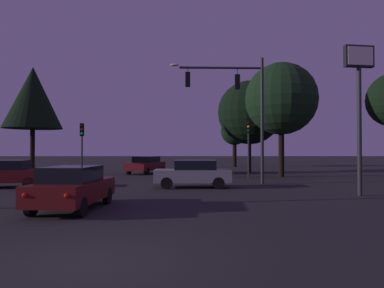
{
  "coord_description": "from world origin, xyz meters",
  "views": [
    {
      "loc": [
        1.75,
        -6.46,
        2.1
      ],
      "look_at": [
        1.91,
        17.7,
        2.49
      ],
      "focal_mm": 32.78,
      "sensor_mm": 36.0,
      "label": 1
    }
  ],
  "objects_px": {
    "tree_behind_sign": "(281,99)",
    "store_sign_illuminated": "(359,85)",
    "traffic_signal_mast_arm": "(238,99)",
    "car_crossing_right": "(8,173)",
    "car_crossing_left": "(193,173)",
    "car_nearside_lane": "(73,187)",
    "tree_left_far": "(33,98)",
    "traffic_light_corner_left": "(249,137)",
    "tree_lot_edge": "(235,132)",
    "tree_right_cluster": "(250,113)",
    "car_far_lane": "(146,165)",
    "traffic_light_corner_right": "(82,139)"
  },
  "relations": [
    {
      "from": "traffic_signal_mast_arm",
      "to": "tree_right_cluster",
      "type": "bearing_deg",
      "value": 76.6
    },
    {
      "from": "car_nearside_lane",
      "to": "store_sign_illuminated",
      "type": "height_order",
      "value": "store_sign_illuminated"
    },
    {
      "from": "car_nearside_lane",
      "to": "car_crossing_right",
      "type": "height_order",
      "value": "same"
    },
    {
      "from": "car_crossing_right",
      "to": "store_sign_illuminated",
      "type": "relative_size",
      "value": 0.64
    },
    {
      "from": "traffic_light_corner_left",
      "to": "tree_lot_edge",
      "type": "relative_size",
      "value": 0.69
    },
    {
      "from": "store_sign_illuminated",
      "to": "tree_lot_edge",
      "type": "distance_m",
      "value": 27.22
    },
    {
      "from": "traffic_signal_mast_arm",
      "to": "tree_behind_sign",
      "type": "xyz_separation_m",
      "value": [
        4.12,
        5.56,
        0.78
      ]
    },
    {
      "from": "store_sign_illuminated",
      "to": "tree_lot_edge",
      "type": "xyz_separation_m",
      "value": [
        -2.23,
        27.12,
        -0.72
      ]
    },
    {
      "from": "car_crossing_left",
      "to": "car_crossing_right",
      "type": "distance_m",
      "value": 10.28
    },
    {
      "from": "car_crossing_right",
      "to": "car_far_lane",
      "type": "height_order",
      "value": "same"
    },
    {
      "from": "car_crossing_left",
      "to": "store_sign_illuminated",
      "type": "distance_m",
      "value": 9.35
    },
    {
      "from": "car_crossing_left",
      "to": "car_crossing_right",
      "type": "bearing_deg",
      "value": 179.61
    },
    {
      "from": "car_far_lane",
      "to": "store_sign_illuminated",
      "type": "height_order",
      "value": "store_sign_illuminated"
    },
    {
      "from": "traffic_signal_mast_arm",
      "to": "traffic_light_corner_right",
      "type": "height_order",
      "value": "traffic_signal_mast_arm"
    },
    {
      "from": "traffic_light_corner_left",
      "to": "car_nearside_lane",
      "type": "height_order",
      "value": "traffic_light_corner_left"
    },
    {
      "from": "car_nearside_lane",
      "to": "tree_lot_edge",
      "type": "height_order",
      "value": "tree_lot_edge"
    },
    {
      "from": "store_sign_illuminated",
      "to": "car_nearside_lane",
      "type": "bearing_deg",
      "value": -162.95
    },
    {
      "from": "traffic_light_corner_left",
      "to": "traffic_signal_mast_arm",
      "type": "bearing_deg",
      "value": -108.89
    },
    {
      "from": "car_crossing_right",
      "to": "tree_behind_sign",
      "type": "distance_m",
      "value": 19.48
    },
    {
      "from": "car_crossing_right",
      "to": "tree_left_far",
      "type": "relative_size",
      "value": 0.5
    },
    {
      "from": "car_crossing_right",
      "to": "tree_lot_edge",
      "type": "relative_size",
      "value": 0.72
    },
    {
      "from": "car_crossing_right",
      "to": "tree_left_far",
      "type": "xyz_separation_m",
      "value": [
        -2.75,
        9.17,
        5.54
      ]
    },
    {
      "from": "traffic_signal_mast_arm",
      "to": "traffic_light_corner_right",
      "type": "bearing_deg",
      "value": 163.04
    },
    {
      "from": "tree_right_cluster",
      "to": "tree_lot_edge",
      "type": "distance_m",
      "value": 10.87
    },
    {
      "from": "traffic_light_corner_left",
      "to": "tree_right_cluster",
      "type": "relative_size",
      "value": 0.5
    },
    {
      "from": "store_sign_illuminated",
      "to": "tree_left_far",
      "type": "bearing_deg",
      "value": 148.36
    },
    {
      "from": "car_crossing_right",
      "to": "tree_right_cluster",
      "type": "distance_m",
      "value": 20.75
    },
    {
      "from": "car_nearside_lane",
      "to": "car_crossing_right",
      "type": "distance_m",
      "value": 9.34
    },
    {
      "from": "store_sign_illuminated",
      "to": "tree_behind_sign",
      "type": "distance_m",
      "value": 11.14
    },
    {
      "from": "traffic_light_corner_right",
      "to": "store_sign_illuminated",
      "type": "distance_m",
      "value": 17.81
    },
    {
      "from": "car_crossing_right",
      "to": "tree_behind_sign",
      "type": "bearing_deg",
      "value": 23.7
    },
    {
      "from": "traffic_light_corner_right",
      "to": "store_sign_illuminated",
      "type": "bearing_deg",
      "value": -29.62
    },
    {
      "from": "traffic_signal_mast_arm",
      "to": "store_sign_illuminated",
      "type": "bearing_deg",
      "value": -48.97
    },
    {
      "from": "car_crossing_left",
      "to": "car_crossing_right",
      "type": "relative_size",
      "value": 0.97
    },
    {
      "from": "car_far_lane",
      "to": "traffic_light_corner_right",
      "type": "bearing_deg",
      "value": -121.53
    },
    {
      "from": "car_far_lane",
      "to": "tree_behind_sign",
      "type": "xyz_separation_m",
      "value": [
        10.95,
        -3.75,
        5.23
      ]
    },
    {
      "from": "traffic_light_corner_left",
      "to": "tree_left_far",
      "type": "height_order",
      "value": "tree_left_far"
    },
    {
      "from": "traffic_signal_mast_arm",
      "to": "tree_behind_sign",
      "type": "height_order",
      "value": "tree_behind_sign"
    },
    {
      "from": "traffic_light_corner_right",
      "to": "tree_right_cluster",
      "type": "xyz_separation_m",
      "value": [
        13.14,
        7.58,
        2.71
      ]
    },
    {
      "from": "store_sign_illuminated",
      "to": "tree_left_far",
      "type": "distance_m",
      "value": 24.24
    },
    {
      "from": "tree_behind_sign",
      "to": "store_sign_illuminated",
      "type": "bearing_deg",
      "value": -86.51
    },
    {
      "from": "traffic_signal_mast_arm",
      "to": "car_crossing_right",
      "type": "distance_m",
      "value": 13.94
    },
    {
      "from": "traffic_light_corner_right",
      "to": "car_crossing_right",
      "type": "relative_size",
      "value": 0.9
    },
    {
      "from": "traffic_light_corner_right",
      "to": "tree_lot_edge",
      "type": "relative_size",
      "value": 0.65
    },
    {
      "from": "car_nearside_lane",
      "to": "car_far_lane",
      "type": "bearing_deg",
      "value": 89.25
    },
    {
      "from": "traffic_light_corner_right",
      "to": "tree_lot_edge",
      "type": "height_order",
      "value": "tree_lot_edge"
    },
    {
      "from": "car_crossing_right",
      "to": "car_nearside_lane",
      "type": "bearing_deg",
      "value": -50.12
    },
    {
      "from": "car_crossing_right",
      "to": "tree_behind_sign",
      "type": "xyz_separation_m",
      "value": [
        17.18,
        7.54,
        5.23
      ]
    },
    {
      "from": "tree_left_far",
      "to": "tree_lot_edge",
      "type": "bearing_deg",
      "value": 38.12
    },
    {
      "from": "car_nearside_lane",
      "to": "tree_left_far",
      "type": "distance_m",
      "value": 19.34
    }
  ]
}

